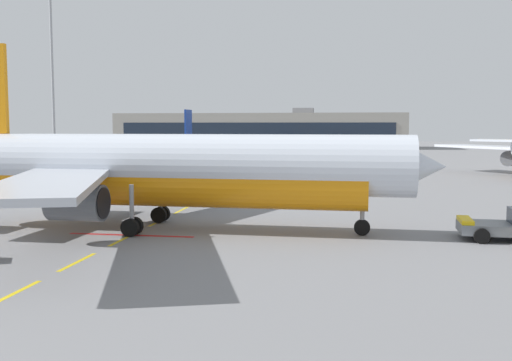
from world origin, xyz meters
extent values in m
plane|color=slate|center=(40.00, 40.00, 0.00)|extent=(400.00, 400.00, 0.00)
cube|color=yellow|center=(18.00, 9.03, 0.00)|extent=(0.24, 4.00, 0.01)
cube|color=yellow|center=(18.00, 14.68, 0.00)|extent=(0.24, 4.00, 0.01)
cube|color=yellow|center=(18.00, 20.59, 0.00)|extent=(0.24, 4.00, 0.01)
cube|color=yellow|center=(18.00, 27.29, 0.00)|extent=(0.24, 4.00, 0.01)
cube|color=yellow|center=(18.00, 33.02, 0.00)|extent=(0.24, 4.00, 0.01)
cube|color=yellow|center=(18.00, 38.99, 0.00)|extent=(0.24, 4.00, 0.01)
cube|color=yellow|center=(18.00, 44.50, 0.00)|extent=(0.24, 4.00, 0.01)
cube|color=yellow|center=(18.00, 51.46, 0.00)|extent=(0.24, 4.00, 0.01)
cube|color=yellow|center=(18.00, 57.17, 0.00)|extent=(0.24, 4.00, 0.01)
cube|color=yellow|center=(18.00, 62.81, 0.00)|extent=(0.24, 4.00, 0.01)
cube|color=yellow|center=(18.00, 70.08, 0.00)|extent=(0.24, 4.00, 0.01)
cube|color=yellow|center=(18.00, 76.02, 0.00)|extent=(0.24, 4.00, 0.01)
cube|color=yellow|center=(18.00, 82.73, 0.00)|extent=(0.24, 4.00, 0.01)
cube|color=yellow|center=(18.00, 89.01, 0.00)|extent=(0.24, 4.00, 0.01)
cube|color=#B21414|center=(18.00, 22.00, 0.00)|extent=(8.00, 0.40, 0.01)
cylinder|color=silver|center=(20.17, 24.44, 4.30)|extent=(30.17, 4.39, 3.80)
cylinder|color=orange|center=(20.17, 24.44, 3.26)|extent=(24.56, 3.97, 3.50)
cone|color=silver|center=(35.22, 24.14, 4.30)|extent=(3.57, 3.79, 3.72)
cube|color=#192333|center=(34.17, 24.16, 4.97)|extent=(1.66, 2.88, 0.60)
cube|color=#B7BCC6|center=(16.37, 33.01, 3.83)|extent=(10.43, 17.61, 0.36)
cube|color=#B7BCC6|center=(16.03, 16.02, 3.83)|extent=(9.86, 17.65, 0.36)
cylinder|color=#4C4F54|center=(16.16, 30.02, 2.38)|extent=(3.24, 2.16, 2.10)
cylinder|color=black|center=(17.76, 29.99, 2.38)|extent=(0.15, 1.79, 1.79)
cylinder|color=#4C4F54|center=(15.94, 19.02, 2.38)|extent=(3.24, 2.16, 2.10)
cylinder|color=black|center=(17.54, 18.99, 2.38)|extent=(0.15, 1.79, 1.79)
cylinder|color=gray|center=(32.07, 24.20, 1.83)|extent=(0.28, 0.28, 2.67)
cylinder|color=black|center=(32.07, 24.20, 0.50)|extent=(1.00, 0.30, 0.99)
cylinder|color=gray|center=(18.22, 27.08, 1.86)|extent=(0.28, 0.28, 2.61)
cylinder|color=black|center=(18.23, 27.43, 0.55)|extent=(1.11, 0.37, 1.10)
cylinder|color=black|center=(18.22, 26.73, 0.55)|extent=(1.11, 0.37, 1.10)
cylinder|color=gray|center=(18.12, 21.88, 1.86)|extent=(0.28, 0.28, 2.61)
cylinder|color=black|center=(18.13, 22.23, 0.55)|extent=(1.11, 0.37, 1.10)
cylinder|color=black|center=(18.12, 21.53, 0.55)|extent=(1.11, 0.37, 1.10)
cube|color=slate|center=(40.77, 24.03, 0.70)|extent=(6.10, 3.02, 0.60)
cube|color=yellow|center=(38.13, 24.13, 1.12)|extent=(0.79, 2.54, 0.24)
cylinder|color=black|center=(38.80, 22.70, 0.45)|extent=(0.91, 0.43, 0.90)
cylinder|color=black|center=(38.90, 25.50, 0.45)|extent=(0.91, 0.43, 0.90)
cylinder|color=silver|center=(3.21, 100.97, 3.33)|extent=(4.11, 23.41, 2.94)
cylinder|color=navy|center=(3.21, 100.97, 2.52)|extent=(3.66, 19.07, 2.70)
cone|color=silver|center=(3.80, 112.60, 3.33)|extent=(3.01, 2.85, 2.88)
cone|color=silver|center=(2.60, 88.80, 3.69)|extent=(2.66, 3.37, 2.50)
cube|color=#192333|center=(3.76, 111.78, 3.84)|extent=(2.26, 1.35, 0.46)
cube|color=navy|center=(2.66, 90.15, 7.12)|extent=(0.45, 3.41, 4.64)
cube|color=silver|center=(0.17, 89.73, 3.91)|extent=(5.07, 2.72, 0.19)
cube|color=silver|center=(5.11, 89.48, 3.91)|extent=(5.07, 2.72, 0.19)
cube|color=#B7BCC6|center=(-3.51, 98.23, 2.96)|extent=(13.58, 8.40, 0.28)
cube|color=#B7BCC6|center=(9.62, 97.56, 2.96)|extent=(13.67, 7.28, 0.28)
cylinder|color=#4C4F54|center=(-1.20, 97.99, 1.84)|extent=(1.75, 2.55, 1.62)
cylinder|color=black|center=(-1.14, 99.23, 1.84)|extent=(1.38, 0.16, 1.38)
cylinder|color=#4C4F54|center=(7.30, 97.56, 1.84)|extent=(1.75, 2.55, 1.62)
cylinder|color=black|center=(7.36, 98.80, 1.84)|extent=(1.38, 0.16, 1.38)
cylinder|color=gray|center=(3.68, 110.16, 1.41)|extent=(0.22, 0.22, 2.06)
cylinder|color=black|center=(3.68, 110.16, 0.38)|extent=(0.26, 0.78, 0.77)
cylinder|color=gray|center=(1.12, 99.52, 1.44)|extent=(0.22, 0.22, 2.02)
cylinder|color=black|center=(0.85, 99.54, 0.43)|extent=(0.31, 0.86, 0.85)
cylinder|color=black|center=(1.40, 99.51, 0.43)|extent=(0.31, 0.86, 0.85)
cylinder|color=gray|center=(5.14, 99.32, 1.44)|extent=(0.22, 0.22, 2.02)
cylinder|color=black|center=(4.87, 99.33, 0.43)|extent=(0.31, 0.86, 0.85)
cylinder|color=black|center=(5.41, 99.31, 0.43)|extent=(0.31, 0.86, 0.85)
cube|color=silver|center=(48.81, 62.22, 4.92)|extent=(6.91, 6.03, 0.23)
cube|color=#B7BCC6|center=(50.26, 73.78, 3.72)|extent=(13.73, 16.00, 0.35)
cylinder|color=#4C4F54|center=(52.62, 72.04, 2.31)|extent=(3.42, 3.73, 2.04)
cylinder|color=slate|center=(-10.57, 66.99, 0.30)|extent=(0.70, 0.70, 0.60)
cylinder|color=#9EA0A5|center=(-10.57, 66.99, 12.73)|extent=(0.36, 0.36, 25.46)
cube|color=#9E998E|center=(4.08, 166.32, 5.06)|extent=(84.77, 23.34, 10.12)
cube|color=#192333|center=(4.08, 154.59, 5.57)|extent=(77.99, 0.12, 3.64)
cube|color=gray|center=(16.79, 166.32, 10.92)|extent=(6.00, 5.00, 1.60)
camera|label=1|loc=(31.42, -12.73, 6.80)|focal=42.00mm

